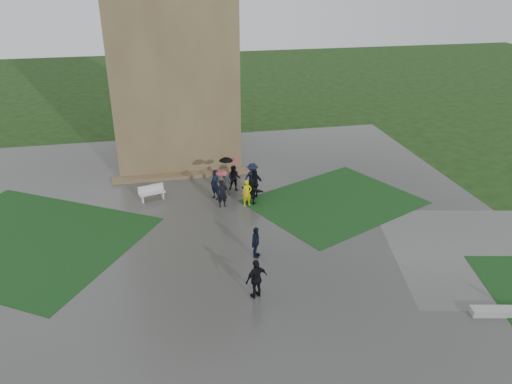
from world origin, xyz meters
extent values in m
plane|color=black|center=(0.00, 0.00, 0.00)|extent=(120.00, 120.00, 0.00)
cube|color=#3A3A37|center=(0.00, 2.00, 0.01)|extent=(34.00, 34.00, 0.02)
cube|color=#123514|center=(-8.50, 4.00, 0.03)|extent=(14.10, 13.46, 0.01)
cube|color=#123514|center=(8.50, 5.00, 0.03)|extent=(11.12, 10.15, 0.01)
cube|color=brown|center=(0.00, 15.00, 9.00)|extent=(8.00, 8.00, 18.00)
cube|color=brown|center=(0.00, 10.60, 0.13)|extent=(9.00, 0.80, 0.22)
cube|color=silver|center=(-2.00, 7.46, 0.47)|extent=(1.60, 0.85, 0.06)
cube|color=silver|center=(-2.59, 7.30, 0.23)|extent=(0.19, 0.41, 0.43)
cube|color=silver|center=(-1.41, 7.63, 0.23)|extent=(0.19, 0.41, 0.43)
cube|color=silver|center=(-2.06, 7.68, 0.70)|extent=(1.49, 0.46, 0.41)
imported|color=black|center=(4.01, 6.52, 0.94)|extent=(1.20, 1.18, 1.83)
imported|color=black|center=(4.05, 7.39, 0.96)|extent=(1.33, 0.92, 1.87)
imported|color=black|center=(2.98, 7.81, 0.84)|extent=(0.90, 0.71, 1.63)
imported|color=#38383C|center=(2.44, 7.35, 0.83)|extent=(0.67, 0.70, 1.61)
imported|color=black|center=(1.71, 6.92, 0.93)|extent=(0.74, 0.79, 1.82)
imported|color=black|center=(1.96, 5.76, 0.84)|extent=(0.65, 0.48, 1.64)
imported|color=#D7C50C|center=(3.36, 5.60, 0.81)|extent=(0.65, 0.50, 1.58)
imported|color=black|center=(3.66, 5.81, 0.79)|extent=(1.42, 1.31, 1.53)
imported|color=#EC6178|center=(2.98, 7.81, 1.88)|extent=(0.65, 0.65, 0.57)
imported|color=#6A3695|center=(3.36, 5.60, 2.08)|extent=(0.82, 0.82, 0.75)
imported|color=black|center=(2.44, 7.35, 2.08)|extent=(0.80, 0.80, 0.70)
imported|color=#EC6178|center=(1.96, 5.76, 1.98)|extent=(0.68, 0.68, 0.60)
imported|color=black|center=(2.73, 0.10, 0.80)|extent=(0.91, 1.06, 1.57)
imported|color=black|center=(2.13, -2.99, 0.91)|extent=(1.20, 0.96, 1.78)
camera|label=1|loc=(-1.40, -19.89, 12.87)|focal=35.00mm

